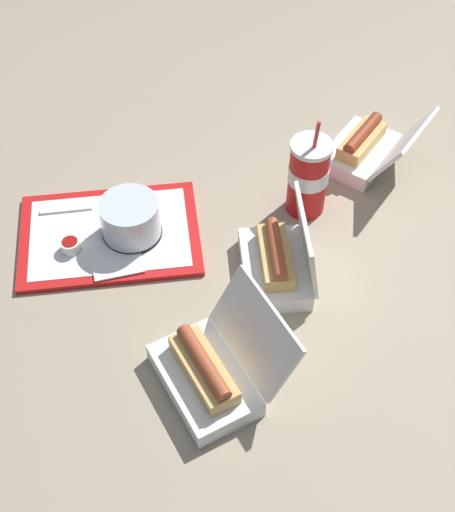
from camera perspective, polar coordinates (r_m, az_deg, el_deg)
The scene contains 10 objects.
ground_plane at distance 1.43m, azimuth -0.96°, elevation -0.75°, with size 3.20×3.20×0.00m, color gray.
food_tray at distance 1.50m, azimuth -9.41°, elevation 1.69°, with size 0.41×0.32×0.01m.
cake_container at distance 1.46m, azimuth -7.76°, elevation 2.90°, with size 0.12×0.12×0.09m.
ketchup_cup at distance 1.47m, azimuth -12.45°, elevation 0.86°, with size 0.04×0.04×0.02m.
napkin_stack at distance 1.44m, azimuth -8.89°, elevation -0.15°, with size 0.10×0.10×0.00m, color white.
plastic_fork at distance 1.55m, azimuth -12.79°, elevation 3.64°, with size 0.11×0.01×0.01m, color white.
clamshell_hotdog_corner at distance 1.25m, azimuth -1.37°, elevation -9.20°, with size 0.27×0.28×0.15m.
clamshell_hotdog_front at distance 1.39m, azimuth 4.11°, elevation -0.46°, with size 0.16×0.20×0.16m.
clamshell_hotdog_center at distance 1.65m, azimuth 10.96°, elevation 8.44°, with size 0.26×0.25×0.15m.
soda_cup_right at distance 1.49m, azimuth 6.47°, elevation 6.36°, with size 0.09×0.09×0.24m.
Camera 1 is at (0.06, -0.91, 1.11)m, focal length 50.00 mm.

